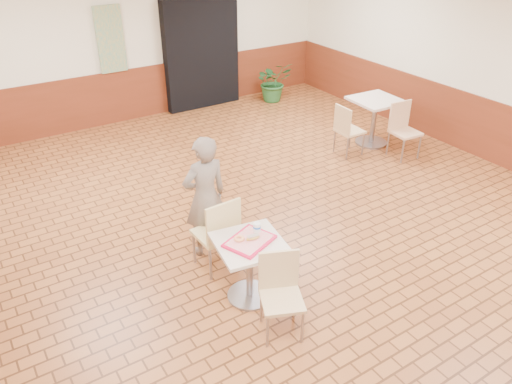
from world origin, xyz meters
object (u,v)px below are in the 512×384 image
serving_tray (250,241)px  long_john_donut (253,237)px  potted_plant (273,81)px  chair_main_front (281,290)px  main_table (250,261)px  ring_donut (239,238)px  second_table (375,114)px  customer (205,197)px  paper_cup (257,227)px  chair_second_left (347,128)px  chair_main_back (219,231)px  chair_second_front (403,127)px

serving_tray → long_john_donut: bearing=-7.1°
long_john_donut → potted_plant: bearing=53.6°
chair_main_front → serving_tray: (-0.01, 0.55, 0.25)m
main_table → serving_tray: size_ratio=1.51×
ring_donut → second_table: 4.65m
ring_donut → customer: bearing=83.8°
customer → paper_cup: bearing=97.9°
ring_donut → chair_second_left: (3.38, 2.12, -0.28)m
chair_second_left → customer: bearing=111.8°
serving_tray → paper_cup: paper_cup is taller
paper_cup → second_table: bearing=29.4°
paper_cup → ring_donut: bearing=-172.2°
paper_cup → chair_second_left: size_ratio=0.11×
long_john_donut → main_table: bearing=172.9°
customer → potted_plant: (3.78, 4.10, -0.34)m
main_table → paper_cup: bearing=31.4°
customer → long_john_donut: (0.03, -1.00, 0.01)m
main_table → chair_second_left: bearing=33.5°
chair_second_left → chair_main_back: bearing=117.4°
serving_tray → chair_second_front: chair_second_front is taller
chair_second_left → chair_second_front: (0.77, -0.52, 0.03)m
serving_tray → chair_second_left: size_ratio=0.55×
chair_main_front → serving_tray: bearing=114.5°
ring_donut → chair_second_front: bearing=21.0°
chair_main_back → potted_plant: 5.91m
second_table → chair_second_left: size_ratio=0.95×
serving_tray → chair_second_front: (4.06, 1.65, -0.22)m
chair_second_front → paper_cup: bearing=-153.3°
customer → ring_donut: bearing=83.1°
customer → ring_donut: 0.94m
serving_tray → chair_main_back: bearing=93.7°
second_table → chair_second_front: 0.61m
chair_main_back → chair_main_front: bearing=90.0°
serving_tray → chair_second_left: bearing=33.5°
paper_cup → chair_second_front: chair_second_front is taller
main_table → customer: customer is taller
chair_main_back → serving_tray: (0.04, -0.60, 0.21)m
chair_second_front → chair_main_front: bearing=-146.6°
potted_plant → chair_second_left: bearing=-99.9°
long_john_donut → second_table: 4.57m
main_table → chair_main_back: chair_main_back is taller
second_table → chair_second_front: (0.06, -0.61, -0.04)m
chair_main_front → customer: (0.00, 1.54, 0.28)m
customer → chair_second_front: size_ratio=1.66×
second_table → customer: bearing=-162.3°
long_john_donut → chair_second_front: 4.36m
chair_second_front → chair_second_left: bearing=150.8°
main_table → chair_second_front: chair_second_front is taller
main_table → serving_tray: 0.25m
main_table → ring_donut: bearing=146.8°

